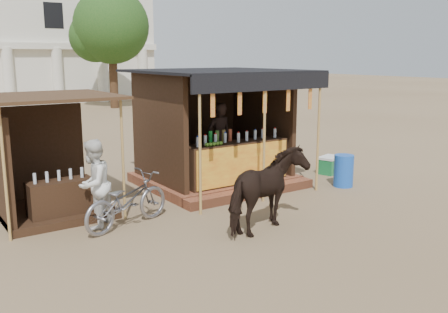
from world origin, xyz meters
The scene contains 10 objects.
ground centered at (0.00, 0.00, 0.00)m, with size 120.00×120.00×0.00m, color #846B4C.
main_stall centered at (1.01, 3.36, 1.03)m, with size 3.60×3.61×2.78m.
secondary_stall centered at (-3.17, 3.24, 0.85)m, with size 2.40×2.40×2.38m.
cow centered at (-0.11, 0.06, 0.74)m, with size 0.80×1.76×1.49m, color black.
motorbike centered at (-2.10, 1.70, 0.50)m, with size 0.66×1.89×0.99m, color gray.
bystander centered at (-2.60, 2.00, 0.82)m, with size 0.80×0.62×1.64m, color silver.
blue_barrel centered at (3.39, 1.45, 0.39)m, with size 0.47×0.47×0.77m, color blue.
red_crate centered at (1.41, 2.00, 0.15)m, with size 0.38×0.36×0.30m, color maroon.
cooler centered at (4.13, 2.60, 0.23)m, with size 0.74×0.61×0.46m.
tree centered at (5.81, 22.14, 4.63)m, with size 4.50×4.40×7.00m.
Camera 1 is at (-5.60, -6.56, 3.11)m, focal length 40.00 mm.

